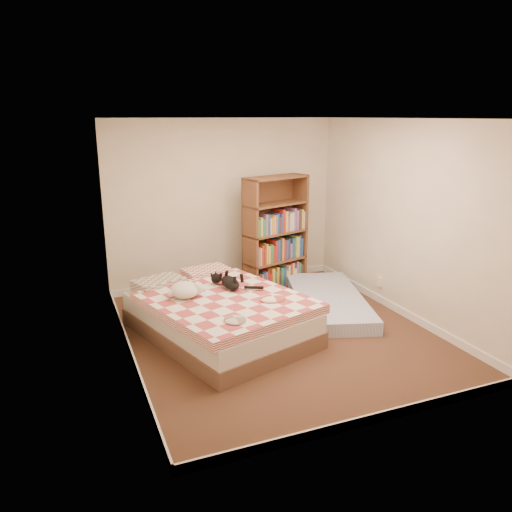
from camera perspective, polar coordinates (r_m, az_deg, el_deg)
name	(u,v)px	position (r m, az deg, el deg)	size (l,w,h in m)	color
room	(279,236)	(5.72, 2.68, 2.25)	(3.51, 4.01, 2.51)	#492F1F
bed	(218,313)	(5.99, -4.34, -6.57)	(2.05, 2.48, 0.57)	brown
bookshelf	(275,248)	(7.51, 2.15, 0.87)	(1.11, 0.63, 1.69)	brown
floor_mattress	(328,301)	(6.91, 8.26, -5.11)	(0.89, 1.97, 0.18)	#7487C1
black_cat	(230,282)	(6.08, -3.04, -2.94)	(0.38, 0.70, 0.16)	black
white_dog	(186,290)	(5.79, -8.03, -3.87)	(0.46, 0.48, 0.18)	silver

